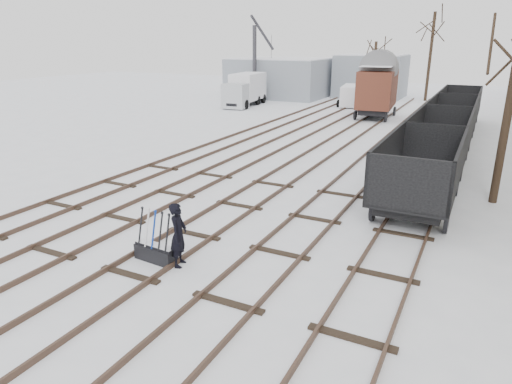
# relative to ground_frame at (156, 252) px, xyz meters

# --- Properties ---
(ground) EXTENTS (120.00, 120.00, 0.00)m
(ground) POSITION_rel_ground_frame_xyz_m (-0.07, 1.99, -0.28)
(ground) COLOR white
(ground) RESTS_ON ground
(tracks) EXTENTS (13.90, 52.00, 0.16)m
(tracks) POSITION_rel_ground_frame_xyz_m (-0.07, 15.67, -0.21)
(tracks) COLOR black
(tracks) RESTS_ON ground
(shed_left) EXTENTS (10.00, 8.00, 4.10)m
(shed_left) POSITION_rel_ground_frame_xyz_m (-13.07, 37.99, 1.76)
(shed_left) COLOR gray
(shed_left) RESTS_ON ground
(shed_right) EXTENTS (7.00, 6.00, 4.50)m
(shed_right) POSITION_rel_ground_frame_xyz_m (-4.07, 41.99, 1.96)
(shed_right) COLOR gray
(shed_right) RESTS_ON ground
(ground_frame) EXTENTS (1.33, 0.53, 1.49)m
(ground_frame) POSITION_rel_ground_frame_xyz_m (0.00, 0.00, 0.00)
(ground_frame) COLOR black
(ground_frame) RESTS_ON ground
(worker) EXTENTS (0.62, 0.77, 1.82)m
(worker) POSITION_rel_ground_frame_xyz_m (0.75, 0.10, 0.63)
(worker) COLOR black
(worker) RESTS_ON ground
(freight_wagon_a) EXTENTS (2.59, 6.47, 2.64)m
(freight_wagon_a) POSITION_rel_ground_frame_xyz_m (5.93, 7.89, 0.73)
(freight_wagon_a) COLOR black
(freight_wagon_a) RESTS_ON ground
(freight_wagon_b) EXTENTS (2.59, 6.47, 2.64)m
(freight_wagon_b) POSITION_rel_ground_frame_xyz_m (5.93, 14.29, 0.73)
(freight_wagon_b) COLOR black
(freight_wagon_b) RESTS_ON ground
(freight_wagon_c) EXTENTS (2.59, 6.47, 2.64)m
(freight_wagon_c) POSITION_rel_ground_frame_xyz_m (5.93, 20.69, 0.73)
(freight_wagon_c) COLOR black
(freight_wagon_c) RESTS_ON ground
(freight_wagon_d) EXTENTS (2.59, 6.47, 2.64)m
(freight_wagon_d) POSITION_rel_ground_frame_xyz_m (5.93, 27.09, 0.73)
(freight_wagon_d) COLOR black
(freight_wagon_d) RESTS_ON ground
(box_van_wagon) EXTENTS (3.30, 5.60, 4.10)m
(box_van_wagon) POSITION_rel_ground_frame_xyz_m (-0.23, 27.95, 2.11)
(box_van_wagon) COLOR black
(box_van_wagon) RESTS_ON ground
(lorry) EXTENTS (2.61, 6.69, 2.96)m
(lorry) POSITION_rel_ground_frame_xyz_m (-12.93, 29.48, 1.24)
(lorry) COLOR black
(lorry) RESTS_ON ground
(panel_van) EXTENTS (2.56, 4.59, 1.92)m
(panel_van) POSITION_rel_ground_frame_xyz_m (-3.78, 33.89, 0.71)
(panel_van) COLOR silver
(panel_van) RESTS_ON ground
(crane) EXTENTS (1.74, 4.86, 8.30)m
(crane) POSITION_rel_ground_frame_xyz_m (-13.94, 33.67, 1.90)
(crane) COLOR #313136
(crane) RESTS_ON ground
(tree_near) EXTENTS (0.30, 0.30, 6.30)m
(tree_near) POSITION_rel_ground_frame_xyz_m (8.46, 9.82, 2.87)
(tree_near) COLOR black
(tree_near) RESTS_ON ground
(tree_far_left) EXTENTS (0.30, 0.30, 5.81)m
(tree_far_left) POSITION_rel_ground_frame_xyz_m (-4.02, 43.02, 2.62)
(tree_far_left) COLOR black
(tree_far_left) RESTS_ON ground
(tree_far_right) EXTENTS (0.30, 0.30, 8.58)m
(tree_far_right) POSITION_rel_ground_frame_xyz_m (1.88, 41.14, 4.00)
(tree_far_right) COLOR black
(tree_far_right) RESTS_ON ground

